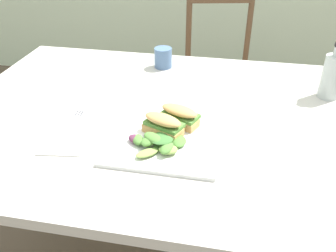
{
  "coord_description": "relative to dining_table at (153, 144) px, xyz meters",
  "views": [
    {
      "loc": [
        0.28,
        -1.01,
        1.29
      ],
      "look_at": [
        0.12,
        -0.19,
        0.76
      ],
      "focal_mm": 38.76,
      "sensor_mm": 36.0,
      "label": 1
    }
  ],
  "objects": [
    {
      "name": "sandwich_half_front",
      "position": [
        0.06,
        -0.12,
        0.16
      ],
      "size": [
        0.12,
        0.09,
        0.06
      ],
      "color": "tan",
      "rests_on": "plate_lunch"
    },
    {
      "name": "ground_plane",
      "position": [
        -0.05,
        0.08,
        -0.62
      ],
      "size": [
        9.41,
        9.41,
        0.0
      ],
      "primitive_type": "plane",
      "color": "brown"
    },
    {
      "name": "plate_lunch",
      "position": [
        0.07,
        -0.14,
        0.13
      ],
      "size": [
        0.29,
        0.29,
        0.01
      ],
      "primitive_type": "cube",
      "color": "white",
      "rests_on": "dining_table"
    },
    {
      "name": "bottle_cold_brew",
      "position": [
        0.54,
        0.2,
        0.19
      ],
      "size": [
        0.07,
        0.07,
        0.18
      ],
      "color": "black",
      "rests_on": "dining_table"
    },
    {
      "name": "dining_table",
      "position": [
        0.0,
        0.0,
        0.0
      ],
      "size": [
        1.23,
        0.95,
        0.74
      ],
      "color": "#BCB7AD",
      "rests_on": "ground"
    },
    {
      "name": "fork_on_napkin",
      "position": [
        -0.2,
        -0.12,
        0.13
      ],
      "size": [
        0.04,
        0.19,
        0.0
      ],
      "color": "silver",
      "rests_on": "napkin_folded"
    },
    {
      "name": "napkin_folded",
      "position": [
        -0.2,
        -0.14,
        0.12
      ],
      "size": [
        0.15,
        0.27,
        0.0
      ],
      "primitive_type": "cube",
      "rotation": [
        0.0,
        0.0,
        0.14
      ],
      "color": "silver",
      "rests_on": "dining_table"
    },
    {
      "name": "cup_extra_side",
      "position": [
        -0.04,
        0.34,
        0.16
      ],
      "size": [
        0.07,
        0.07,
        0.08
      ],
      "primitive_type": "cylinder",
      "color": "#4C6B93",
      "rests_on": "dining_table"
    },
    {
      "name": "chair_wooden_far",
      "position": [
        0.16,
        0.97,
        -0.17
      ],
      "size": [
        0.48,
        0.48,
        0.87
      ],
      "color": "brown",
      "rests_on": "ground"
    },
    {
      "name": "salad_mixed_greens",
      "position": [
        0.06,
        -0.19,
        0.14
      ],
      "size": [
        0.16,
        0.14,
        0.03
      ],
      "color": "#518438",
      "rests_on": "plate_lunch"
    },
    {
      "name": "sandwich_half_back",
      "position": [
        0.09,
        -0.07,
        0.16
      ],
      "size": [
        0.12,
        0.09,
        0.06
      ],
      "color": "tan",
      "rests_on": "plate_lunch"
    }
  ]
}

